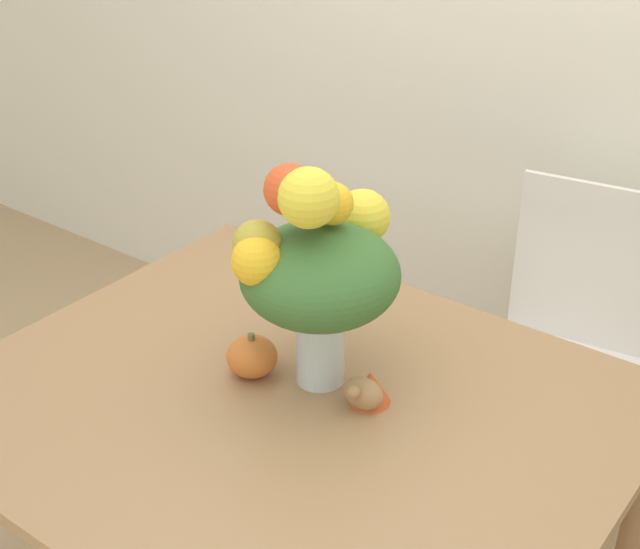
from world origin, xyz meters
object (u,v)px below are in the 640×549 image
(flower_vase, at_px, (317,267))
(dining_chair_near_window, at_px, (563,352))
(pumpkin, at_px, (252,356))
(turkey_figurine, at_px, (367,389))

(flower_vase, relative_size, dining_chair_near_window, 0.53)
(flower_vase, xyz_separation_m, pumpkin, (-0.12, -0.07, -0.23))
(pumpkin, distance_m, turkey_figurine, 0.27)
(flower_vase, xyz_separation_m, turkey_figurine, (0.14, -0.01, -0.23))
(flower_vase, bearing_deg, pumpkin, -149.42)
(turkey_figurine, bearing_deg, pumpkin, -167.24)
(flower_vase, height_order, turkey_figurine, flower_vase)
(flower_vase, height_order, pumpkin, flower_vase)
(turkey_figurine, distance_m, dining_chair_near_window, 0.88)
(dining_chair_near_window, bearing_deg, pumpkin, -120.69)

